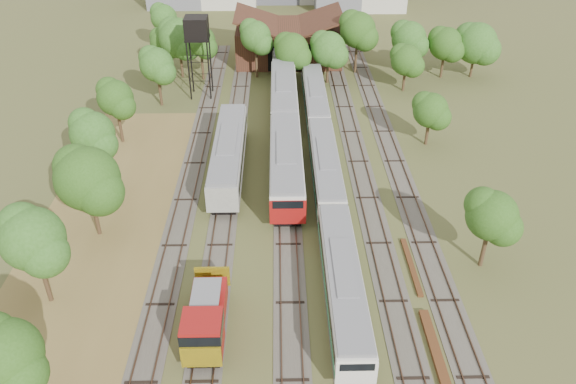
{
  "coord_description": "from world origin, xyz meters",
  "views": [
    {
      "loc": [
        -2.8,
        -28.49,
        30.61
      ],
      "look_at": [
        -1.93,
        15.13,
        2.5
      ],
      "focal_mm": 35.0,
      "sensor_mm": 36.0,
      "label": 1
    }
  ],
  "objects_px": {
    "railcar_green_set": "(325,167)",
    "shunter_locomotive": "(206,321)",
    "railcar_red_set": "(285,126)",
    "water_tower": "(197,30)"
  },
  "relations": [
    {
      "from": "shunter_locomotive",
      "to": "water_tower",
      "type": "bearing_deg",
      "value": 96.67
    },
    {
      "from": "railcar_green_set",
      "to": "shunter_locomotive",
      "type": "height_order",
      "value": "shunter_locomotive"
    },
    {
      "from": "shunter_locomotive",
      "to": "railcar_green_set",
      "type": "bearing_deg",
      "value": 64.74
    },
    {
      "from": "railcar_red_set",
      "to": "railcar_green_set",
      "type": "height_order",
      "value": "railcar_red_set"
    },
    {
      "from": "shunter_locomotive",
      "to": "water_tower",
      "type": "distance_m",
      "value": 45.03
    },
    {
      "from": "shunter_locomotive",
      "to": "water_tower",
      "type": "xyz_separation_m",
      "value": [
        -5.16,
        44.14,
        7.29
      ]
    },
    {
      "from": "railcar_green_set",
      "to": "water_tower",
      "type": "relative_size",
      "value": 4.87
    },
    {
      "from": "railcar_green_set",
      "to": "shunter_locomotive",
      "type": "xyz_separation_m",
      "value": [
        -10.0,
        -21.19,
        -0.03
      ]
    },
    {
      "from": "railcar_green_set",
      "to": "water_tower",
      "type": "distance_m",
      "value": 28.45
    },
    {
      "from": "railcar_red_set",
      "to": "water_tower",
      "type": "bearing_deg",
      "value": 127.97
    }
  ]
}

